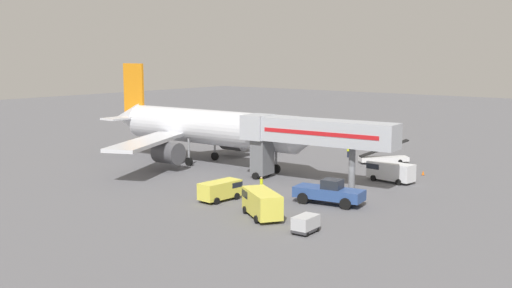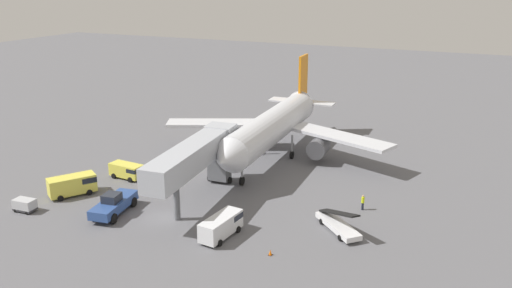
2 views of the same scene
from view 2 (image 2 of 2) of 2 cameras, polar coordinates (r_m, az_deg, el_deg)
The scene contains 14 objects.
ground_plane at distance 57.78m, azimuth -9.97°, elevation -7.96°, with size 300.00×300.00×0.00m, color slate.
airplane_at_gate at distance 73.96m, azimuth 2.00°, elevation 2.02°, with size 34.40×34.56×12.97m.
jet_bridge at distance 59.58m, azimuth -6.39°, elevation -1.26°, with size 4.80×18.54×7.34m.
pushback_tug at distance 59.50m, azimuth -15.31°, elevation -6.36°, with size 3.48×7.02×2.46m.
belt_loader_truck at distance 54.54m, azimuth 8.97°, elevation -8.65°, with size 5.89×5.78×3.12m.
service_van_far_left at distance 52.75m, azimuth -3.76°, elevation -8.82°, with size 2.60×5.51×2.19m.
service_van_mid_center at distance 69.23m, azimuth -13.91°, elevation -2.80°, with size 4.58×2.38×1.92m.
service_van_rear_right at distance 65.83m, azimuth -19.35°, elevation -4.18°, with size 4.72×5.66×2.37m.
baggage_cart_far_center at distance 63.52m, azimuth -24.00°, elevation -6.09°, with size 2.44×1.54×1.43m.
ground_crew_worker_foreground at distance 65.58m, azimuth -11.11°, elevation -3.95°, with size 0.42×0.42×1.73m.
ground_crew_worker_midground at distance 59.56m, azimuth 11.62°, elevation -6.24°, with size 0.48×0.48×1.81m.
safety_cone_alpha at distance 67.06m, azimuth -9.80°, elevation -3.94°, with size 0.40×0.40×0.62m.
safety_cone_bravo at distance 71.54m, azimuth -11.15°, elevation -2.61°, with size 0.41×0.41×0.62m.
safety_cone_charlie at distance 49.78m, azimuth 1.58°, elevation -11.79°, with size 0.36×0.36×0.56m.
Camera 2 is at (30.24, -42.49, 24.87)m, focal length 36.53 mm.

